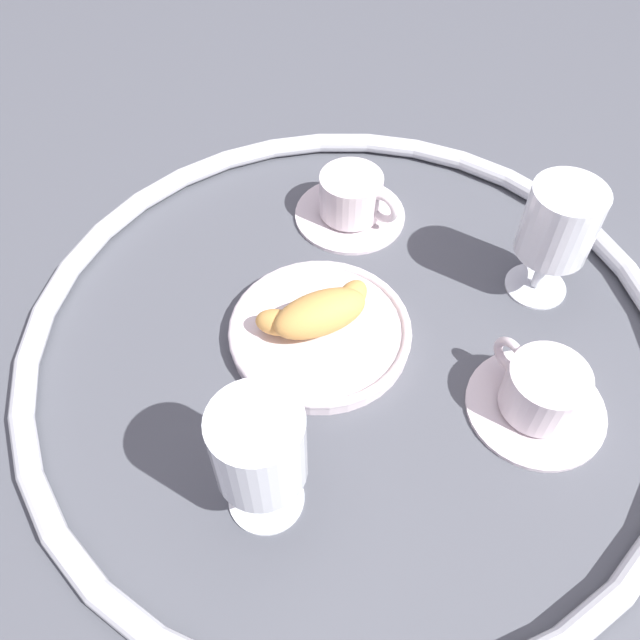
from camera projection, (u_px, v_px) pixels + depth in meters
name	position (u px, v px, depth m)	size (l,w,h in m)	color
ground_plane	(350.00, 344.00, 0.69)	(2.20, 2.20, 0.00)	#4C4F56
table_chrome_rim	(350.00, 337.00, 0.68)	(0.68, 0.68, 0.02)	silver
pastry_plate	(320.00, 331.00, 0.68)	(0.19, 0.19, 0.02)	silver
croissant_large	(319.00, 312.00, 0.66)	(0.14, 0.07, 0.04)	#D6994C
coffee_cup_near	(351.00, 200.00, 0.79)	(0.14, 0.14, 0.06)	silver
coffee_cup_far	(541.00, 393.00, 0.62)	(0.14, 0.14, 0.06)	silver
juice_glass_left	(559.00, 226.00, 0.66)	(0.08, 0.08, 0.14)	white
juice_glass_right	(259.00, 451.00, 0.51)	(0.08, 0.08, 0.14)	white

